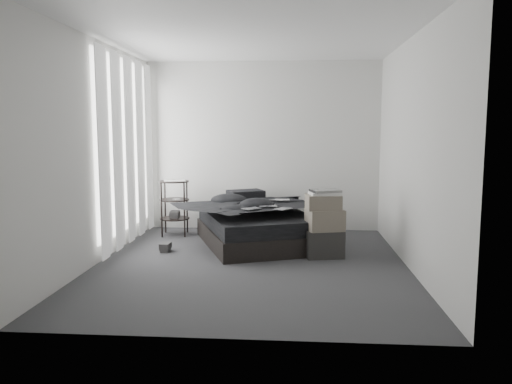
# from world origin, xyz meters

# --- Properties ---
(floor) EXTENTS (3.60, 4.20, 0.01)m
(floor) POSITION_xyz_m (0.00, 0.00, 0.00)
(floor) COLOR #343437
(floor) RESTS_ON ground
(ceiling) EXTENTS (3.60, 4.20, 0.01)m
(ceiling) POSITION_xyz_m (0.00, 0.00, 2.60)
(ceiling) COLOR white
(ceiling) RESTS_ON ground
(wall_back) EXTENTS (3.60, 0.01, 2.60)m
(wall_back) POSITION_xyz_m (0.00, 2.10, 1.30)
(wall_back) COLOR silver
(wall_back) RESTS_ON ground
(wall_front) EXTENTS (3.60, 0.01, 2.60)m
(wall_front) POSITION_xyz_m (0.00, -2.10, 1.30)
(wall_front) COLOR silver
(wall_front) RESTS_ON ground
(wall_left) EXTENTS (0.01, 4.20, 2.60)m
(wall_left) POSITION_xyz_m (-1.80, 0.00, 1.30)
(wall_left) COLOR silver
(wall_left) RESTS_ON ground
(wall_right) EXTENTS (0.01, 4.20, 2.60)m
(wall_right) POSITION_xyz_m (1.80, 0.00, 1.30)
(wall_right) COLOR silver
(wall_right) RESTS_ON ground
(window_left) EXTENTS (0.02, 2.00, 2.30)m
(window_left) POSITION_xyz_m (-1.78, 0.90, 1.35)
(window_left) COLOR white
(window_left) RESTS_ON wall_left
(curtain_left) EXTENTS (0.06, 2.12, 2.48)m
(curtain_left) POSITION_xyz_m (-1.73, 0.90, 1.28)
(curtain_left) COLOR white
(curtain_left) RESTS_ON wall_left
(bed) EXTENTS (1.89, 2.14, 0.24)m
(bed) POSITION_xyz_m (0.00, 1.02, 0.12)
(bed) COLOR black
(bed) RESTS_ON floor
(mattress) EXTENTS (1.82, 2.08, 0.19)m
(mattress) POSITION_xyz_m (0.00, 1.02, 0.34)
(mattress) COLOR black
(mattress) RESTS_ON bed
(duvet) EXTENTS (1.77, 1.89, 0.21)m
(duvet) POSITION_xyz_m (0.02, 0.98, 0.54)
(duvet) COLOR black
(duvet) RESTS_ON mattress
(pillow_lower) EXTENTS (0.63, 0.53, 0.12)m
(pillow_lower) POSITION_xyz_m (-0.28, 1.65, 0.49)
(pillow_lower) COLOR black
(pillow_lower) RESTS_ON mattress
(pillow_upper) EXTENTS (0.60, 0.53, 0.11)m
(pillow_upper) POSITION_xyz_m (-0.22, 1.66, 0.61)
(pillow_upper) COLOR black
(pillow_upper) RESTS_ON pillow_lower
(laptop) EXTENTS (0.29, 0.20, 0.02)m
(laptop) POSITION_xyz_m (0.29, 1.18, 0.65)
(laptop) COLOR silver
(laptop) RESTS_ON duvet
(comic_a) EXTENTS (0.27, 0.26, 0.01)m
(comic_a) POSITION_xyz_m (-0.03, 0.50, 0.64)
(comic_a) COLOR black
(comic_a) RESTS_ON duvet
(comic_b) EXTENTS (0.24, 0.18, 0.01)m
(comic_b) POSITION_xyz_m (0.16, 0.71, 0.65)
(comic_b) COLOR black
(comic_b) RESTS_ON duvet
(comic_c) EXTENTS (0.25, 0.27, 0.01)m
(comic_c) POSITION_xyz_m (0.36, 0.51, 0.65)
(comic_c) COLOR black
(comic_c) RESTS_ON duvet
(side_stand) EXTENTS (0.48, 0.48, 0.80)m
(side_stand) POSITION_xyz_m (-1.27, 1.55, 0.40)
(side_stand) COLOR black
(side_stand) RESTS_ON floor
(papers) EXTENTS (0.36, 0.30, 0.02)m
(papers) POSITION_xyz_m (-1.26, 1.54, 0.81)
(papers) COLOR white
(papers) RESTS_ON side_stand
(floor_books) EXTENTS (0.13, 0.18, 0.12)m
(floor_books) POSITION_xyz_m (-1.15, 0.53, 0.06)
(floor_books) COLOR black
(floor_books) RESTS_ON floor
(box_lower) EXTENTS (0.51, 0.44, 0.34)m
(box_lower) POSITION_xyz_m (0.86, 0.43, 0.17)
(box_lower) COLOR black
(box_lower) RESTS_ON floor
(box_mid) EXTENTS (0.50, 0.43, 0.26)m
(box_mid) POSITION_xyz_m (0.88, 0.42, 0.46)
(box_mid) COLOR #6A6053
(box_mid) RESTS_ON box_lower
(box_upper) EXTENTS (0.45, 0.38, 0.18)m
(box_upper) POSITION_xyz_m (0.85, 0.43, 0.68)
(box_upper) COLOR #6A6053
(box_upper) RESTS_ON box_mid
(art_book_white) EXTENTS (0.39, 0.34, 0.03)m
(art_book_white) POSITION_xyz_m (0.86, 0.43, 0.79)
(art_book_white) COLOR silver
(art_book_white) RESTS_ON box_upper
(art_book_snake) EXTENTS (0.40, 0.35, 0.03)m
(art_book_snake) POSITION_xyz_m (0.88, 0.42, 0.82)
(art_book_snake) COLOR silver
(art_book_snake) RESTS_ON art_book_white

